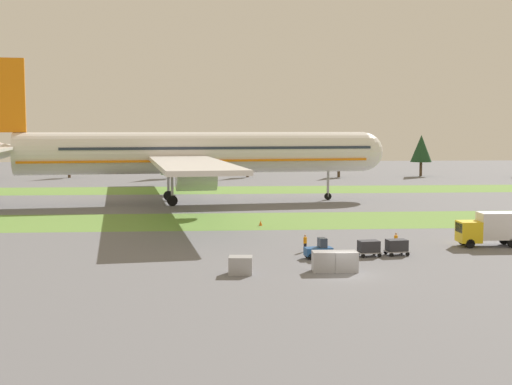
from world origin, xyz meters
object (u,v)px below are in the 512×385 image
Objects in this scene: airliner at (184,153)px; baggage_tug at (319,250)px; taxiway_marker_0 at (261,223)px; cargo_dolly_second at (397,246)px; ground_crew_marshaller at (396,240)px; ground_crew_loader at (305,242)px; catering_truck at (492,228)px; uld_container_0 at (241,265)px; taxiway_marker_1 at (493,223)px; cargo_dolly_lead at (369,247)px; uld_container_2 at (345,261)px; uld_container_1 at (324,261)px.

airliner is 30.86× the size of baggage_tug.
cargo_dolly_second is at bearing -61.23° from taxiway_marker_0.
ground_crew_marshaller and ground_crew_loader have the same top height.
catering_truck is 10.66m from ground_crew_marshaller.
uld_container_0 is 42.86m from taxiway_marker_1.
ground_crew_marshaller is 23.43m from taxiway_marker_1.
uld_container_0 is (-12.78, -7.16, -0.16)m from cargo_dolly_lead.
uld_container_2 is at bearing 8.35° from airliner.
uld_container_2 is at bearing 123.07° from catering_truck.
uld_container_2 reaches higher than ground_crew_loader.
uld_container_2 is (9.13, 0.41, 0.12)m from uld_container_0.
catering_truck is 16.32m from taxiway_marker_1.
catering_truck is 22.82m from uld_container_1.
ground_crew_marshaller is 0.87× the size of uld_container_2.
ground_crew_marshaller is at bearing -22.39° from cargo_dolly_second.
ground_crew_loader reaches higher than taxiway_marker_1.
taxiway_marker_1 is at bearing 47.32° from uld_container_2.
ground_crew_loader is (-5.78, 3.01, 0.03)m from cargo_dolly_lead.
ground_crew_loader is (-0.81, 3.73, 0.13)m from baggage_tug.
ground_crew_loader is 0.87× the size of uld_container_2.
uld_container_1 is at bearing 3.68° from uld_container_0.
catering_truck is 4.00× the size of ground_crew_loader.
ground_crew_loader is 19.00m from taxiway_marker_0.
uld_container_1 is at bearing 178.23° from uld_container_2.
taxiway_marker_0 is 1.03× the size of taxiway_marker_1.
catering_truck reaches higher than cargo_dolly_lead.
airliner is at bearing 13.35° from cargo_dolly_lead.
catering_truck reaches higher than taxiway_marker_1.
ground_crew_loader reaches higher than uld_container_0.
ground_crew_marshaller is 22.10m from taxiway_marker_0.
ground_crew_marshaller is at bearing 33.06° from uld_container_0.
taxiway_marker_0 is (-8.85, 21.75, -0.60)m from cargo_dolly_lead.
uld_container_0 is (-7.00, -10.17, -0.19)m from ground_crew_loader.
uld_container_1 reaches higher than uld_container_0.
cargo_dolly_lead is at bearing 61.55° from uld_container_2.
ground_crew_marshaller is 9.46m from ground_crew_loader.
ground_crew_marshaller reaches higher than cargo_dolly_second.
catering_truck reaches higher than ground_crew_loader.
uld_container_1 is at bearing 6.59° from airliner.
cargo_dolly_second is 26.21m from taxiway_marker_1.
baggage_tug is at bearing -12.43° from ground_crew_marshaller.
taxiway_marker_1 is at bearing -175.33° from ground_crew_marshaller.
uld_container_0 reaches higher than taxiway_marker_1.
cargo_dolly_second is 3.70× the size of taxiway_marker_0.
taxiway_marker_1 is at bearing -54.73° from cargo_dolly_lead.
uld_container_0 is at bearing 107.56° from cargo_dolly_second.
taxiway_marker_0 is (-3.06, 18.74, -0.62)m from ground_crew_loader.
uld_container_1 is (-0.54, -5.97, 0.07)m from baggage_tug.
uld_container_1 is (13.99, -55.92, -7.46)m from airliner.
ground_crew_marshaller is at bearing -71.95° from baggage_tug.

